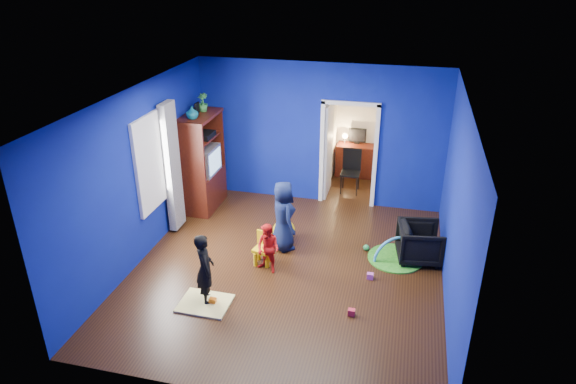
% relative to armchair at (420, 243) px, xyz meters
% --- Properties ---
extents(floor, '(5.00, 5.50, 0.01)m').
position_rel_armchair_xyz_m(floor, '(-2.10, -0.84, -0.33)').
color(floor, black).
rests_on(floor, ground).
extents(ceiling, '(5.00, 5.50, 0.01)m').
position_rel_armchair_xyz_m(ceiling, '(-2.10, -0.84, 2.57)').
color(ceiling, white).
rests_on(ceiling, wall_back).
extents(wall_back, '(5.00, 0.02, 2.90)m').
position_rel_armchair_xyz_m(wall_back, '(-2.10, 1.91, 1.12)').
color(wall_back, navy).
rests_on(wall_back, floor).
extents(wall_front, '(5.00, 0.02, 2.90)m').
position_rel_armchair_xyz_m(wall_front, '(-2.10, -3.59, 1.12)').
color(wall_front, navy).
rests_on(wall_front, floor).
extents(wall_left, '(0.02, 5.50, 2.90)m').
position_rel_armchair_xyz_m(wall_left, '(-4.60, -0.84, 1.12)').
color(wall_left, navy).
rests_on(wall_left, floor).
extents(wall_right, '(0.02, 5.50, 2.90)m').
position_rel_armchair_xyz_m(wall_right, '(0.40, -0.84, 1.12)').
color(wall_right, navy).
rests_on(wall_right, floor).
extents(alcove, '(1.00, 1.75, 2.50)m').
position_rel_armchair_xyz_m(alcove, '(-1.50, 2.78, 0.92)').
color(alcove, silver).
rests_on(alcove, floor).
extents(armchair, '(0.82, 0.81, 0.66)m').
position_rel_armchair_xyz_m(armchair, '(0.00, 0.00, 0.00)').
color(armchair, black).
rests_on(armchair, floor).
extents(child_black, '(0.44, 0.49, 1.13)m').
position_rel_armchair_xyz_m(child_black, '(-3.08, -1.93, 0.24)').
color(child_black, black).
rests_on(child_black, floor).
extents(child_navy, '(0.69, 0.74, 1.27)m').
position_rel_armchair_xyz_m(child_navy, '(-2.34, -0.18, 0.31)').
color(child_navy, '#10153B').
rests_on(child_navy, floor).
extents(toddler_red, '(0.50, 0.45, 0.85)m').
position_rel_armchair_xyz_m(toddler_red, '(-2.40, -0.95, 0.10)').
color(toddler_red, red).
rests_on(toddler_red, floor).
extents(vase, '(0.29, 0.29, 0.24)m').
position_rel_armchair_xyz_m(vase, '(-4.31, 0.76, 1.75)').
color(vase, '#0C5A61').
rests_on(vase, tv_armoire).
extents(potted_plant, '(0.20, 0.20, 0.36)m').
position_rel_armchair_xyz_m(potted_plant, '(-4.31, 1.28, 1.81)').
color(potted_plant, '#308438').
rests_on(potted_plant, tv_armoire).
extents(tv_armoire, '(0.58, 1.14, 1.96)m').
position_rel_armchair_xyz_m(tv_armoire, '(-4.31, 1.06, 0.65)').
color(tv_armoire, '#391209').
rests_on(tv_armoire, floor).
extents(crt_tv, '(0.46, 0.70, 0.54)m').
position_rel_armchair_xyz_m(crt_tv, '(-4.27, 1.06, 0.69)').
color(crt_tv, silver).
rests_on(crt_tv, tv_armoire).
extents(yellow_blanket, '(0.76, 0.61, 0.03)m').
position_rel_armchair_xyz_m(yellow_blanket, '(-3.08, -2.03, -0.31)').
color(yellow_blanket, '#F2E07A').
rests_on(yellow_blanket, floor).
extents(hopper_ball, '(0.41, 0.41, 0.41)m').
position_rel_armchair_xyz_m(hopper_ball, '(-2.39, 0.07, -0.13)').
color(hopper_ball, yellow).
rests_on(hopper_ball, floor).
extents(kid_chair, '(0.34, 0.34, 0.50)m').
position_rel_armchair_xyz_m(kid_chair, '(-2.55, -0.75, -0.08)').
color(kid_chair, yellow).
rests_on(kid_chair, floor).
extents(play_mat, '(0.94, 0.94, 0.03)m').
position_rel_armchair_xyz_m(play_mat, '(-0.37, -0.08, -0.32)').
color(play_mat, green).
rests_on(play_mat, floor).
extents(toy_arch, '(0.75, 0.47, 0.84)m').
position_rel_armchair_xyz_m(toy_arch, '(-0.37, -0.08, -0.31)').
color(toy_arch, '#3F8CD8').
rests_on(toy_arch, floor).
extents(window_left, '(0.03, 0.95, 1.55)m').
position_rel_armchair_xyz_m(window_left, '(-4.58, -0.49, 1.22)').
color(window_left, white).
rests_on(window_left, wall_left).
extents(curtain, '(0.14, 0.42, 2.40)m').
position_rel_armchair_xyz_m(curtain, '(-4.47, 0.06, 0.92)').
color(curtain, slate).
rests_on(curtain, floor).
extents(doorway, '(1.16, 0.10, 2.10)m').
position_rel_armchair_xyz_m(doorway, '(-1.50, 1.91, 0.72)').
color(doorway, white).
rests_on(doorway, floor).
extents(study_desk, '(0.88, 0.44, 0.75)m').
position_rel_armchair_xyz_m(study_desk, '(-1.50, 3.42, 0.05)').
color(study_desk, '#3D140A').
rests_on(study_desk, floor).
extents(desk_monitor, '(0.40, 0.05, 0.32)m').
position_rel_armchair_xyz_m(desk_monitor, '(-1.50, 3.54, 0.62)').
color(desk_monitor, black).
rests_on(desk_monitor, study_desk).
extents(desk_lamp, '(0.14, 0.14, 0.14)m').
position_rel_armchair_xyz_m(desk_lamp, '(-1.78, 3.48, 0.60)').
color(desk_lamp, '#FFD88C').
rests_on(desk_lamp, study_desk).
extents(folding_chair, '(0.40, 0.40, 0.92)m').
position_rel_armchair_xyz_m(folding_chair, '(-1.50, 2.46, 0.13)').
color(folding_chair, black).
rests_on(folding_chair, floor).
extents(book_shelf, '(0.88, 0.24, 0.04)m').
position_rel_armchair_xyz_m(book_shelf, '(-1.50, 3.53, 1.69)').
color(book_shelf, white).
rests_on(book_shelf, study_desk).
extents(toy_0, '(0.10, 0.08, 0.10)m').
position_rel_armchair_xyz_m(toy_0, '(-0.92, -1.77, -0.28)').
color(toy_0, red).
rests_on(toy_0, floor).
extents(toy_1, '(0.11, 0.11, 0.11)m').
position_rel_armchair_xyz_m(toy_1, '(-0.12, 0.36, -0.27)').
color(toy_1, blue).
rests_on(toy_1, floor).
extents(toy_2, '(0.10, 0.08, 0.10)m').
position_rel_armchair_xyz_m(toy_2, '(-2.97, -1.99, -0.28)').
color(toy_2, orange).
rests_on(toy_2, floor).
extents(toy_3, '(0.11, 0.11, 0.11)m').
position_rel_armchair_xyz_m(toy_3, '(-0.89, 0.09, -0.27)').
color(toy_3, green).
rests_on(toy_3, floor).
extents(toy_4, '(0.10, 0.08, 0.10)m').
position_rel_armchair_xyz_m(toy_4, '(-0.74, -0.78, -0.28)').
color(toy_4, '#D04EB3').
rests_on(toy_4, floor).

